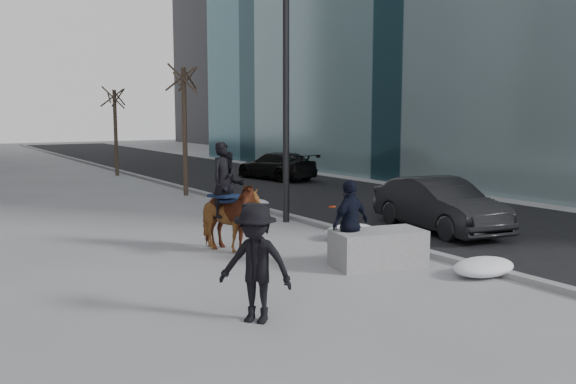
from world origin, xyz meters
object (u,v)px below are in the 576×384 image
planter (378,248)px  car_near (439,205)px  mounted_right (231,212)px  mounted_left (226,212)px

planter → car_near: car_near is taller
car_near → mounted_right: mounted_right is taller
mounted_right → car_near: bearing=-7.9°
planter → mounted_left: 3.45m
mounted_left → mounted_right: (0.15, 0.06, -0.02)m
car_near → mounted_left: (-5.82, 0.73, 0.21)m
planter → mounted_left: size_ratio=0.75×
car_near → mounted_left: size_ratio=1.73×
mounted_right → mounted_left: bearing=-158.4°
planter → mounted_left: bearing=126.7°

